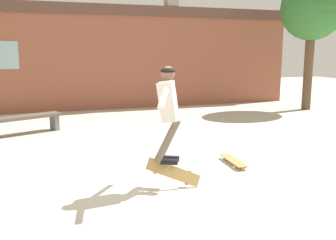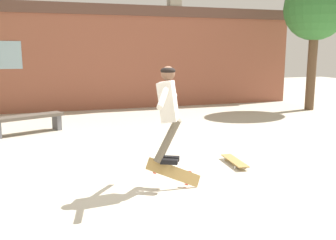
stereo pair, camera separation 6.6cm
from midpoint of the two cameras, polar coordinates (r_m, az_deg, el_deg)
The scene contains 7 objects.
ground_plane at distance 5.97m, azimuth -2.86°, elevation -9.85°, with size 40.00×40.00×0.00m, color beige.
building_backdrop at distance 13.64m, azimuth -12.35°, elevation 9.59°, with size 16.69×0.52×4.91m.
tree_right at distance 14.30m, azimuth 21.00°, elevation 15.34°, with size 2.16×2.16×4.59m.
park_bench at distance 10.11m, azimuth -21.06°, elevation -0.06°, with size 1.79×1.06×0.47m.
skater at distance 5.55m, azimuth -0.33°, elevation 2.16°, with size 0.71×1.27×1.45m.
skateboard_flipping at distance 5.75m, azimuth 0.50°, elevation -7.99°, with size 0.86×0.23×0.51m.
skateboard_resting at distance 7.08m, azimuth 9.71°, elevation -6.10°, with size 0.28×0.87×0.08m.
Camera 1 is at (-1.54, -5.38, 2.07)m, focal length 40.00 mm.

